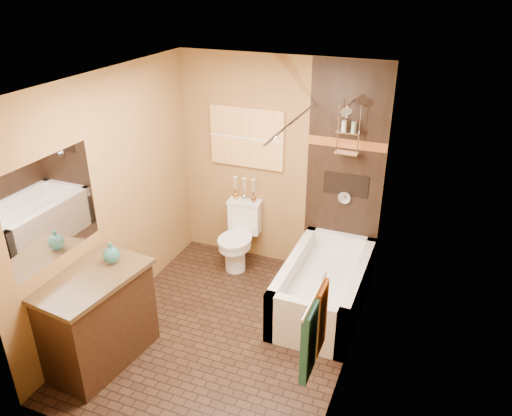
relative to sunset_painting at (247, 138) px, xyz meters
The scene contains 23 objects.
floor 2.17m from the sunset_painting, 75.53° to the right, with size 3.00×3.00×0.00m, color black.
wall_left 1.71m from the sunset_painting, 119.05° to the right, with size 0.02×3.00×2.50m, color olive.
wall_right 2.18m from the sunset_painting, 43.02° to the right, with size 0.02×3.00×2.50m, color olive.
wall_back 0.49m from the sunset_painting, ahead, with size 2.40×0.02×2.50m, color olive.
wall_front 3.01m from the sunset_painting, 82.71° to the right, with size 2.40×0.02×2.50m, color olive.
ceiling 1.80m from the sunset_painting, 75.53° to the right, with size 3.00×3.00×0.00m, color silver.
alcove_tile_back 1.19m from the sunset_painting, ahead, with size 0.85×0.01×2.50m, color black.
alcove_tile_right 1.75m from the sunset_painting, 24.81° to the right, with size 0.01×1.50×2.50m, color black.
mosaic_band_back 1.16m from the sunset_painting, ahead, with size 0.85×0.01×0.10m, color maroon.
mosaic_band_right 1.72m from the sunset_painting, 24.95° to the right, with size 0.01×1.50×0.10m, color maroon.
alcove_niche 1.25m from the sunset_painting, ahead, with size 0.50×0.01×0.25m, color black.
shower_fixtures 1.19m from the sunset_painting, ahead, with size 0.24×0.33×1.16m.
curtain_rod 1.16m from the sunset_painting, 42.89° to the right, with size 0.03×0.03×1.55m, color silver.
towel_bar 2.95m from the sunset_painting, 58.78° to the right, with size 0.02×0.02×0.55m, color silver.
towel_teal 3.09m from the sunset_painting, 59.88° to the right, with size 0.05×0.22×0.52m, color #1D5561.
towel_rust 2.87m from the sunset_painting, 57.25° to the right, with size 0.05×0.22×0.52m, color #9C601C.
sunset_painting is the anchor object (origin of this frame).
vanity_mirror 2.38m from the sunset_painting, 109.82° to the right, with size 0.01×1.00×0.90m, color white.
bathtub 1.92m from the sunset_painting, 31.55° to the right, with size 0.80×1.50×0.55m.
toilet 1.18m from the sunset_painting, 90.00° to the right, with size 0.42×0.61×0.79m.
vanity 2.55m from the sunset_painting, 103.64° to the right, with size 0.74×1.09×0.90m.
teal_bottle 2.11m from the sunset_painting, 104.07° to the right, with size 0.15×0.15×0.24m, color #28797A, non-canonical shape.
bud_vases 0.61m from the sunset_painting, 90.00° to the right, with size 0.29×0.06×0.29m.
Camera 1 is at (1.77, -3.58, 3.31)m, focal length 35.00 mm.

